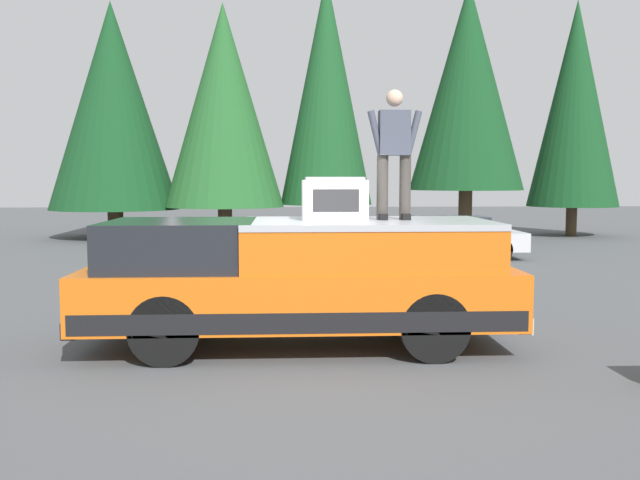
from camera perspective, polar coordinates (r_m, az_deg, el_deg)
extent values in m
plane|color=#4C4F51|center=(9.11, -2.53, -8.89)|extent=(90.00, 90.00, 0.00)
cube|color=orange|center=(9.15, -1.72, -4.34)|extent=(2.00, 5.50, 0.70)
cube|color=black|center=(9.19, -1.72, -5.53)|extent=(2.01, 5.39, 0.24)
cube|color=black|center=(9.16, -11.23, -0.33)|extent=(1.84, 1.87, 0.60)
cube|color=orange|center=(9.13, 3.80, -0.51)|extent=(1.92, 3.19, 0.52)
cube|color=#A8AAAF|center=(9.11, 3.81, 1.37)|extent=(1.94, 3.19, 0.08)
cube|color=#232326|center=(9.53, -18.19, -5.86)|extent=(1.96, 0.16, 0.20)
cube|color=#B2B5BA|center=(9.64, 14.57, -5.65)|extent=(1.96, 0.16, 0.20)
cylinder|color=black|center=(8.48, -12.51, -7.13)|extent=(0.30, 0.84, 0.84)
cylinder|color=black|center=(10.13, -10.91, -5.12)|extent=(0.30, 0.84, 0.84)
cylinder|color=black|center=(8.56, 9.23, -6.97)|extent=(0.30, 0.84, 0.84)
cylinder|color=black|center=(10.19, 7.21, -5.01)|extent=(0.30, 0.84, 0.84)
cube|color=silver|center=(9.23, 1.16, 3.29)|extent=(0.64, 0.84, 0.52)
cube|color=#2D2D30|center=(8.91, 1.31, 3.23)|extent=(0.01, 0.59, 0.29)
cube|color=#99999E|center=(9.23, 1.17, 5.03)|extent=(0.58, 0.76, 0.04)
cylinder|color=#423D38|center=(9.29, 6.94, 4.25)|extent=(0.15, 0.15, 0.84)
cube|color=black|center=(9.26, 6.95, 1.90)|extent=(0.26, 0.11, 0.08)
cylinder|color=#423D38|center=(9.24, 5.10, 4.27)|extent=(0.15, 0.15, 0.84)
cube|color=black|center=(9.22, 5.12, 1.90)|extent=(0.26, 0.11, 0.08)
cube|color=#474C5B|center=(9.28, 6.06, 8.65)|extent=(0.24, 0.40, 0.58)
sphere|color=beige|center=(9.32, 6.09, 11.41)|extent=(0.22, 0.22, 0.22)
cylinder|color=#474C5B|center=(9.30, 7.60, 8.63)|extent=(0.09, 0.23, 0.58)
cylinder|color=#474C5B|center=(9.22, 4.57, 8.68)|extent=(0.09, 0.23, 0.58)
cube|color=silver|center=(19.46, 10.27, -0.06)|extent=(1.64, 4.10, 0.50)
cube|color=#282D38|center=(19.45, 10.58, 1.29)|extent=(1.31, 1.89, 0.42)
cylinder|color=black|center=(18.52, 6.94, -0.83)|extent=(0.20, 0.62, 0.62)
cylinder|color=black|center=(19.93, 6.23, -0.41)|extent=(0.20, 0.62, 0.62)
cylinder|color=black|center=(19.12, 14.47, -0.77)|extent=(0.20, 0.62, 0.62)
cylinder|color=black|center=(20.49, 13.27, -0.36)|extent=(0.20, 0.62, 0.62)
cylinder|color=#4C3826|center=(28.40, 19.76, 1.46)|extent=(0.40, 0.40, 1.13)
cone|color=#14421E|center=(28.49, 20.03, 10.36)|extent=(3.37, 3.37, 7.70)
cylinder|color=#4C3826|center=(25.53, 11.72, 2.01)|extent=(0.48, 0.48, 1.78)
cone|color=#14421E|center=(25.70, 11.90, 12.10)|extent=(4.01, 4.01, 7.23)
cylinder|color=#4C3826|center=(26.28, 0.50, 1.60)|extent=(0.41, 0.41, 1.23)
cone|color=#194C23|center=(26.44, 0.51, 12.10)|extent=(3.40, 3.40, 8.43)
cylinder|color=#4C3826|center=(25.71, -7.72, 1.40)|extent=(0.51, 0.51, 1.16)
cone|color=#235B28|center=(25.79, -7.84, 10.77)|extent=(4.27, 4.27, 7.25)
cylinder|color=#4C3826|center=(26.88, -16.28, 1.29)|extent=(0.56, 0.56, 1.06)
cone|color=#14421E|center=(26.96, -16.51, 10.40)|extent=(4.69, 4.69, 7.49)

